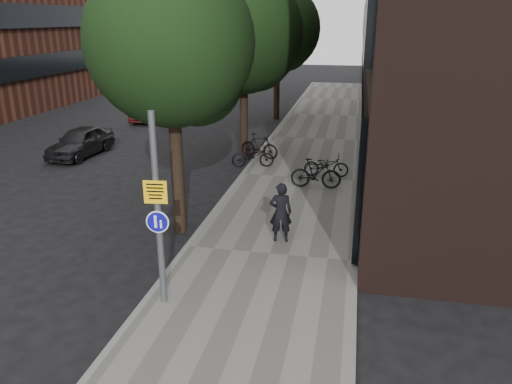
% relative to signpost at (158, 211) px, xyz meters
% --- Properties ---
extents(ground, '(120.00, 120.00, 0.00)m').
position_rel_signpost_xyz_m(ground, '(1.59, -0.61, -2.20)').
color(ground, black).
rests_on(ground, ground).
extents(sidewalk, '(4.50, 60.00, 0.12)m').
position_rel_signpost_xyz_m(sidewalk, '(1.84, 9.39, -2.14)').
color(sidewalk, slate).
rests_on(sidewalk, ground).
extents(curb_edge, '(0.15, 60.00, 0.13)m').
position_rel_signpost_xyz_m(curb_edge, '(-0.41, 9.39, -2.14)').
color(curb_edge, slate).
rests_on(curb_edge, ground).
extents(street_tree_near, '(4.40, 4.40, 7.50)m').
position_rel_signpost_xyz_m(street_tree_near, '(-0.94, 4.03, 2.91)').
color(street_tree_near, black).
rests_on(street_tree_near, ground).
extents(street_tree_mid, '(5.00, 5.00, 7.80)m').
position_rel_signpost_xyz_m(street_tree_mid, '(-0.94, 12.53, 2.91)').
color(street_tree_mid, black).
rests_on(street_tree_mid, ground).
extents(street_tree_far, '(5.00, 5.00, 7.80)m').
position_rel_signpost_xyz_m(street_tree_far, '(-0.94, 21.53, 2.91)').
color(street_tree_far, black).
rests_on(street_tree_far, ground).
extents(signpost, '(0.48, 0.14, 4.12)m').
position_rel_signpost_xyz_m(signpost, '(0.00, 0.00, 0.00)').
color(signpost, '#595B5E').
rests_on(signpost, sidewalk).
extents(pedestrian, '(0.67, 0.51, 1.67)m').
position_rel_signpost_xyz_m(pedestrian, '(1.99, 3.55, -1.25)').
color(pedestrian, black).
rests_on(pedestrian, sidewalk).
extents(parked_bike_facade_near, '(1.71, 0.64, 0.89)m').
position_rel_signpost_xyz_m(parked_bike_facade_near, '(2.82, 9.70, -1.64)').
color(parked_bike_facade_near, black).
rests_on(parked_bike_facade_near, sidewalk).
extents(parked_bike_facade_far, '(1.81, 0.54, 1.08)m').
position_rel_signpost_xyz_m(parked_bike_facade_far, '(2.54, 8.25, -1.54)').
color(parked_bike_facade_far, black).
rests_on(parked_bike_facade_far, sidewalk).
extents(parked_bike_curb_near, '(1.80, 0.97, 0.90)m').
position_rel_signpost_xyz_m(parked_bike_curb_near, '(-0.21, 10.44, -1.63)').
color(parked_bike_curb_near, black).
rests_on(parked_bike_curb_near, sidewalk).
extents(parked_bike_curb_far, '(1.85, 1.02, 1.07)m').
position_rel_signpost_xyz_m(parked_bike_curb_far, '(-0.21, 11.83, -1.55)').
color(parked_bike_curb_far, black).
rests_on(parked_bike_curb_far, sidewalk).
extents(parked_car_near, '(1.78, 3.89, 1.29)m').
position_rel_signpost_xyz_m(parked_car_near, '(-8.23, 11.04, -1.56)').
color(parked_car_near, black).
rests_on(parked_car_near, ground).
extents(parked_car_mid, '(1.69, 4.14, 1.34)m').
position_rel_signpost_xyz_m(parked_car_mid, '(-8.43, 19.54, -1.53)').
color(parked_car_mid, '#5C1C1A').
rests_on(parked_car_mid, ground).
extents(parked_car_far, '(1.89, 3.79, 1.06)m').
position_rel_signpost_xyz_m(parked_car_far, '(-7.74, 27.55, -1.67)').
color(parked_car_far, '#1A2230').
rests_on(parked_car_far, ground).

